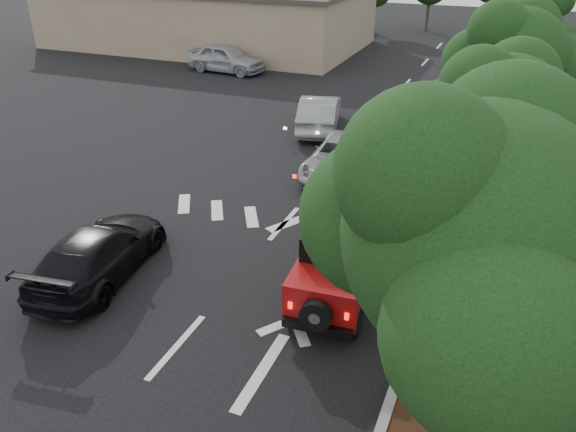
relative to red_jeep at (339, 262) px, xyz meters
The scene contains 17 objects.
ground 4.15m from the red_jeep, 130.21° to the right, with size 120.00×120.00×0.00m, color black.
curb 9.18m from the red_jeep, 77.40° to the left, with size 0.20×70.00×0.15m, color #9E9B93.
planting_strip 9.45m from the red_jeep, 71.44° to the left, with size 1.80×70.00×0.12m, color black.
sidewalk 10.21m from the red_jeep, 61.24° to the left, with size 2.00×70.00×0.12m, color gray.
commercial_building 32.74m from the red_jeep, 124.66° to the left, with size 22.00×12.00×4.00m, color gray.
transmission_tower 45.05m from the red_jeep, 85.68° to the left, with size 7.00×4.00×28.00m, color slate, non-canonical shape.
street_tree_mid 4.64m from the red_jeep, 48.77° to the left, with size 3.20×3.20×5.32m, color black, non-canonical shape.
street_tree_far 10.40m from the red_jeep, 73.20° to the left, with size 3.40×3.40×5.62m, color black, non-canonical shape.
light_pole_a 24.68m from the red_jeep, 111.67° to the left, with size 2.00×0.22×9.00m, color slate, non-canonical shape.
light_pole_b 36.36m from the red_jeep, 106.14° to the left, with size 2.00×0.22×9.00m, color slate, non-canonical shape.
red_jeep is the anchor object (origin of this frame).
silver_suv_ahead 7.41m from the red_jeep, 106.52° to the left, with size 2.17×4.71×1.31m, color #999CA0.
black_suv_oncoming 6.04m from the red_jeep, 166.39° to the right, with size 1.88×4.61×1.34m, color black.
silver_sedan_oncoming 12.40m from the red_jeep, 111.47° to the left, with size 1.58×4.54×1.50m, color #94969B.
parked_suv 23.72m from the red_jeep, 124.23° to the left, with size 1.96×4.86×1.66m, color #ADB1B5.
speed_hump_sign 3.72m from the red_jeep, 40.54° to the right, with size 1.10×0.09×2.34m.
terracotta_planter 5.30m from the red_jeep, 26.65° to the right, with size 0.69×0.69×1.20m.
Camera 1 is at (5.74, -7.75, 8.02)m, focal length 35.00 mm.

